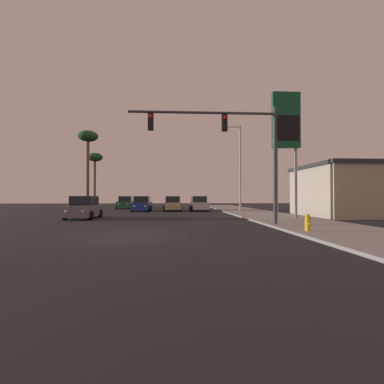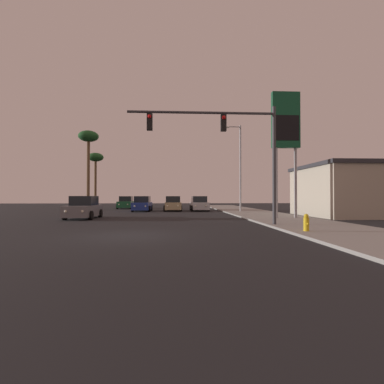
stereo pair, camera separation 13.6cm
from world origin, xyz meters
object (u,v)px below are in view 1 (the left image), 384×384
street_lamp (239,163)px  palm_tree_far (95,160)px  car_tan (173,204)px  traffic_light_mast (233,139)px  gas_station_sign (286,127)px  car_grey (84,208)px  car_blue (142,204)px  car_green (125,203)px  palm_tree_mid (88,141)px  fire_hydrant (308,223)px  car_silver (199,204)px

street_lamp → palm_tree_far: street_lamp is taller
car_tan → palm_tree_far: bearing=-47.0°
traffic_light_mast → gas_station_sign: size_ratio=0.90×
car_grey → street_lamp: size_ratio=0.48×
car_grey → gas_station_sign: 15.96m
gas_station_sign → palm_tree_far: (-20.20, 25.79, 0.64)m
car_blue → car_grey: size_ratio=1.00×
car_blue → car_grey: 11.37m
car_green → palm_tree_far: palm_tree_far is taller
palm_tree_mid → fire_hydrant: bearing=-55.5°
car_blue → car_grey: (-3.14, -10.92, 0.00)m
car_grey → car_green: bearing=-89.6°
car_tan → car_silver: 3.03m
car_grey → street_lamp: bearing=-148.0°
car_blue → street_lamp: bearing=167.2°
palm_tree_far → palm_tree_mid: bearing=-79.9°
car_tan → palm_tree_far: (-12.02, 12.29, 6.50)m
car_green → palm_tree_far: bearing=-45.6°
car_tan → fire_hydrant: (6.09, -21.48, -0.27)m
car_silver → car_grey: same height
street_lamp → palm_tree_far: 24.73m
car_silver → traffic_light_mast: bearing=88.8°
street_lamp → palm_tree_far: (-18.99, 15.70, 2.14)m
traffic_light_mast → gas_station_sign: bearing=44.6°
gas_station_sign → fire_hydrant: (-2.09, -7.99, -6.13)m
gas_station_sign → fire_hydrant: size_ratio=11.84×
car_green → street_lamp: bearing=142.5°
car_silver → gas_station_sign: gas_station_sign is taller
fire_hydrant → street_lamp: bearing=87.2°
fire_hydrant → palm_tree_far: palm_tree_far is taller
car_blue → fire_hydrant: size_ratio=5.71×
traffic_light_mast → gas_station_sign: gas_station_sign is taller
car_green → car_blue: bearing=111.8°
fire_hydrant → palm_tree_mid: palm_tree_mid is taller
car_grey → gas_station_sign: (14.73, -1.88, 5.86)m
car_blue → car_green: bearing=-65.9°
palm_tree_far → traffic_light_mast: bearing=-63.2°
palm_tree_mid → car_green: bearing=49.2°
car_grey → car_silver: bearing=-129.1°
car_silver → palm_tree_mid: size_ratio=0.45×
car_tan → gas_station_sign: bearing=119.9°
palm_tree_far → car_grey: bearing=-77.1°
car_green → car_grey: bearing=89.1°
traffic_light_mast → street_lamp: size_ratio=0.90×
car_tan → car_blue: same height
car_grey → fire_hydrant: (12.64, -9.86, -0.27)m
car_tan → traffic_light_mast: 18.97m
traffic_light_mast → street_lamp: (3.60, 14.83, 0.35)m
traffic_light_mast → fire_hydrant: (2.71, -3.25, -4.28)m
car_tan → car_blue: bearing=10.3°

